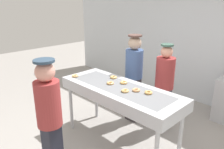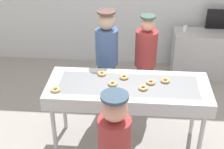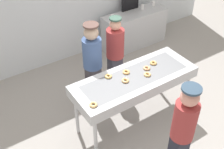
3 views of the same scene
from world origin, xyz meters
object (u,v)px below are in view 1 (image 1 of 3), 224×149
at_px(glazed_donut_0, 75,76).
at_px(glazed_donut_2, 113,77).
at_px(fryer_conveyor, 120,93).
at_px(worker_assistant, 134,74).
at_px(glazed_donut_4, 124,82).
at_px(glazed_donut_5, 148,93).
at_px(glazed_donut_1, 136,90).
at_px(glazed_donut_6, 110,83).
at_px(worker_baker, 164,83).
at_px(customer_waiting, 49,116).
at_px(glazed_donut_3, 125,91).

xyz_separation_m(glazed_donut_0, glazed_donut_2, (0.52, 0.42, 0.00)).
xyz_separation_m(fryer_conveyor, worker_assistant, (-0.34, 0.74, 0.05)).
bearing_deg(worker_assistant, glazed_donut_4, 121.39).
bearing_deg(glazed_donut_5, glazed_donut_1, -164.18).
bearing_deg(glazed_donut_0, glazed_donut_6, 15.68).
xyz_separation_m(glazed_donut_0, worker_baker, (1.10, 1.10, -0.14)).
height_order(glazed_donut_0, glazed_donut_5, same).
height_order(worker_assistant, customer_waiting, worker_assistant).
distance_m(glazed_donut_1, worker_assistant, 0.92).
height_order(glazed_donut_6, worker_assistant, worker_assistant).
bearing_deg(glazed_donut_2, glazed_donut_4, -12.40).
bearing_deg(glazed_donut_4, fryer_conveyor, -68.69).
relative_size(worker_assistant, customer_waiting, 1.03).
height_order(glazed_donut_4, customer_waiting, customer_waiting).
bearing_deg(glazed_donut_1, fryer_conveyor, -168.97).
xyz_separation_m(glazed_donut_1, glazed_donut_4, (-0.34, 0.10, 0.00)).
bearing_deg(glazed_donut_3, glazed_donut_4, 135.90).
height_order(glazed_donut_3, worker_assistant, worker_assistant).
relative_size(fryer_conveyor, worker_baker, 1.29).
bearing_deg(customer_waiting, glazed_donut_2, 116.65).
bearing_deg(glazed_donut_1, glazed_donut_6, -171.57).
distance_m(glazed_donut_2, glazed_donut_6, 0.28).
relative_size(glazed_donut_1, customer_waiting, 0.07).
distance_m(glazed_donut_0, worker_assistant, 1.09).
bearing_deg(glazed_donut_4, glazed_donut_5, -5.03).
relative_size(glazed_donut_2, glazed_donut_6, 1.00).
bearing_deg(glazed_donut_0, customer_waiting, -50.58).
bearing_deg(worker_assistant, glazed_donut_5, 147.73).
height_order(glazed_donut_1, glazed_donut_4, same).
relative_size(glazed_donut_6, customer_waiting, 0.07).
xyz_separation_m(glazed_donut_3, worker_baker, (0.05, 0.98, -0.14)).
xyz_separation_m(fryer_conveyor, glazed_donut_2, (-0.35, 0.22, 0.11)).
relative_size(glazed_donut_2, glazed_donut_5, 1.00).
relative_size(glazed_donut_0, worker_assistant, 0.07).
bearing_deg(glazed_donut_5, glazed_donut_2, 172.28).
height_order(glazed_donut_3, glazed_donut_5, same).
distance_m(glazed_donut_2, customer_waiting, 1.40).
height_order(fryer_conveyor, glazed_donut_5, glazed_donut_5).
distance_m(glazed_donut_0, glazed_donut_3, 1.06).
height_order(glazed_donut_1, customer_waiting, customer_waiting).
bearing_deg(worker_assistant, glazed_donut_6, 106.72).
distance_m(glazed_donut_4, glazed_donut_5, 0.52).
bearing_deg(glazed_donut_1, glazed_donut_0, -167.25).
xyz_separation_m(glazed_donut_2, worker_baker, (0.58, 0.68, -0.14)).
height_order(glazed_donut_0, worker_baker, worker_baker).
xyz_separation_m(glazed_donut_4, glazed_donut_5, (0.52, -0.05, 0.00)).
bearing_deg(glazed_donut_6, customer_waiting, -84.83).
relative_size(fryer_conveyor, glazed_donut_1, 17.86).
relative_size(glazed_donut_3, worker_baker, 0.07).
distance_m(worker_baker, customer_waiting, 2.08).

